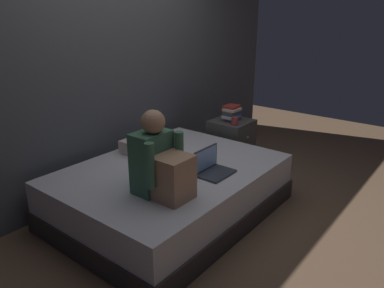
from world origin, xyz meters
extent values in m
plane|color=brown|center=(0.00, 0.00, 0.00)|extent=(8.00, 8.00, 0.00)
cube|color=#4C4F54|center=(0.00, 1.20, 1.35)|extent=(5.60, 0.10, 2.70)
cube|color=#332D2B|center=(-0.20, 0.30, 0.09)|extent=(2.00, 1.50, 0.18)
cube|color=silver|center=(-0.20, 0.30, 0.32)|extent=(1.96, 1.46, 0.28)
cube|color=#474442|center=(1.10, 0.48, 0.29)|extent=(0.44, 0.44, 0.57)
sphere|color=gray|center=(1.10, 0.26, 0.41)|extent=(0.04, 0.04, 0.04)
cube|color=#38664C|center=(-0.62, 0.11, 0.70)|extent=(0.30, 0.20, 0.48)
sphere|color=#A87C5E|center=(-0.62, 0.08, 1.03)|extent=(0.18, 0.18, 0.18)
cube|color=#A87C5E|center=(-0.62, -0.11, 0.63)|extent=(0.26, 0.24, 0.34)
cylinder|color=#38664C|center=(-0.78, -0.03, 0.76)|extent=(0.07, 0.07, 0.34)
cylinder|color=#38664C|center=(-0.46, -0.03, 0.76)|extent=(0.07, 0.07, 0.34)
cube|color=#333842|center=(-0.07, -0.12, 0.47)|extent=(0.32, 0.22, 0.02)
cube|color=#333842|center=(-0.07, 0.00, 0.58)|extent=(0.32, 0.01, 0.20)
cube|color=#8CB2EA|center=(-0.07, -0.01, 0.58)|extent=(0.29, 0.00, 0.18)
cube|color=beige|center=(0.03, 0.75, 0.53)|extent=(0.56, 0.36, 0.13)
cube|color=#703D84|center=(1.10, 0.48, 0.59)|extent=(0.19, 0.12, 0.04)
cube|color=beige|center=(1.09, 0.49, 0.63)|extent=(0.22, 0.14, 0.03)
cube|color=#284C84|center=(1.09, 0.48, 0.66)|extent=(0.19, 0.16, 0.03)
cube|color=brown|center=(1.09, 0.48, 0.69)|extent=(0.19, 0.13, 0.03)
cube|color=beige|center=(1.08, 0.47, 0.71)|extent=(0.19, 0.16, 0.03)
cube|color=#9E2D28|center=(1.10, 0.49, 0.74)|extent=(0.17, 0.15, 0.03)
cylinder|color=#933833|center=(0.97, 0.36, 0.62)|extent=(0.08, 0.08, 0.09)
camera|label=1|loc=(-2.50, -1.77, 1.80)|focal=34.93mm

